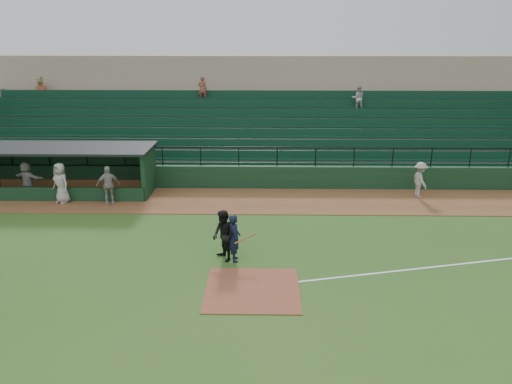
{
  "coord_description": "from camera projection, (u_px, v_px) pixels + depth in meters",
  "views": [
    {
      "loc": [
        0.4,
        -15.36,
        7.78
      ],
      "look_at": [
        0.0,
        5.0,
        1.4
      ],
      "focal_mm": 35.3,
      "sensor_mm": 36.0,
      "label": 1
    }
  ],
  "objects": [
    {
      "name": "dugout",
      "position": [
        69.0,
        166.0,
        25.89
      ],
      "size": [
        8.9,
        3.2,
        2.42
      ],
      "color": "#10311A",
      "rests_on": "ground"
    },
    {
      "name": "foul_line",
      "position": [
        477.0,
        262.0,
        17.98
      ],
      "size": [
        17.49,
        4.44,
        0.01
      ],
      "primitive_type": "cube",
      "rotation": [
        0.0,
        0.0,
        0.24
      ],
      "color": "white",
      "rests_on": "ground"
    },
    {
      "name": "stadium_structure",
      "position": [
        260.0,
        125.0,
        32.0
      ],
      "size": [
        38.0,
        13.08,
        6.4
      ],
      "color": "#10311A",
      "rests_on": "ground"
    },
    {
      "name": "dugout_player_a",
      "position": [
        108.0,
        185.0,
        23.83
      ],
      "size": [
        1.19,
        0.87,
        1.87
      ],
      "primitive_type": "imported",
      "rotation": [
        0.0,
        0.0,
        0.43
      ],
      "color": "#9E9893",
      "rests_on": "warning_track"
    },
    {
      "name": "runner",
      "position": [
        420.0,
        180.0,
        24.93
      ],
      "size": [
        0.85,
        1.24,
        1.77
      ],
      "primitive_type": "imported",
      "rotation": [
        0.0,
        0.0,
        1.75
      ],
      "color": "#9E9994",
      "rests_on": "warning_track"
    },
    {
      "name": "dugout_player_b",
      "position": [
        61.0,
        183.0,
        24.02
      ],
      "size": [
        1.14,
        1.03,
        1.96
      ],
      "primitive_type": "imported",
      "rotation": [
        0.0,
        0.0,
        -0.55
      ],
      "color": "#ACA6A1",
      "rests_on": "warning_track"
    },
    {
      "name": "dugout_player_c",
      "position": [
        27.0,
        179.0,
        24.99
      ],
      "size": [
        1.74,
        1.04,
        1.79
      ],
      "primitive_type": "imported",
      "rotation": [
        0.0,
        0.0,
        2.81
      ],
      "color": "#A19C97",
      "rests_on": "warning_track"
    },
    {
      "name": "home_plate_dirt",
      "position": [
        252.0,
        290.0,
        16.02
      ],
      "size": [
        3.0,
        3.0,
        0.03
      ],
      "primitive_type": "cube",
      "color": "brown",
      "rests_on": "ground"
    },
    {
      "name": "ground",
      "position": [
        253.0,
        276.0,
        16.98
      ],
      "size": [
        90.0,
        90.0,
        0.0
      ],
      "primitive_type": "plane",
      "color": "#2B4F19",
      "rests_on": "ground"
    },
    {
      "name": "batter_at_plate",
      "position": [
        235.0,
        238.0,
        17.88
      ],
      "size": [
        1.05,
        0.71,
        1.74
      ],
      "color": "black",
      "rests_on": "ground"
    },
    {
      "name": "umpire",
      "position": [
        223.0,
        236.0,
        17.92
      ],
      "size": [
        1.07,
        1.14,
        1.86
      ],
      "primitive_type": "imported",
      "rotation": [
        0.0,
        0.0,
        -1.03
      ],
      "color": "black",
      "rests_on": "ground"
    },
    {
      "name": "warning_track",
      "position": [
        257.0,
        201.0,
        24.61
      ],
      "size": [
        40.0,
        4.0,
        0.03
      ],
      "primitive_type": "cube",
      "color": "brown",
      "rests_on": "ground"
    }
  ]
}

